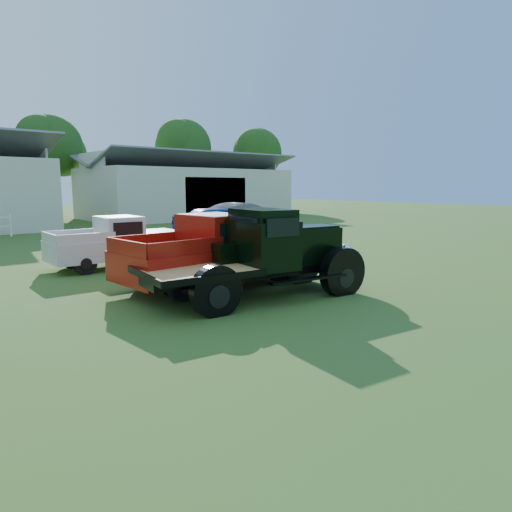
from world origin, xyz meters
TOP-DOWN VIEW (x-y plane):
  - ground at (0.00, 0.00)m, footprint 120.00×120.00m
  - shed_right at (14.00, 27.00)m, footprint 16.80×9.20m
  - tree_c at (5.00, 33.00)m, footprint 5.40×5.40m
  - tree_d at (18.00, 34.00)m, footprint 6.00×6.00m
  - tree_e at (26.00, 32.00)m, footprint 5.70×5.70m
  - vintage_flatbed at (0.45, 1.39)m, footprint 5.53×2.75m
  - red_pickup at (0.36, 3.16)m, footprint 5.42×2.40m
  - white_pickup at (-0.41, 7.59)m, footprint 4.46×1.80m
  - misc_car_blue at (7.17, 12.53)m, footprint 4.98×2.35m
  - misc_car_grey at (9.75, 13.74)m, footprint 5.19×1.95m

SIDE VIEW (x-z plane):
  - ground at x=0.00m, z-range 0.00..0.00m
  - white_pickup at x=-0.41m, z-range 0.00..1.63m
  - misc_car_blue at x=7.17m, z-range 0.00..1.65m
  - misc_car_grey at x=9.75m, z-range 0.00..1.69m
  - red_pickup at x=0.36m, z-range 0.00..1.93m
  - vintage_flatbed at x=0.45m, z-range 0.00..2.10m
  - shed_right at x=14.00m, z-range 0.00..5.20m
  - tree_c at x=5.00m, z-range 0.00..9.00m
  - tree_e at x=26.00m, z-range 0.00..9.50m
  - tree_d at x=18.00m, z-range 0.00..10.00m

